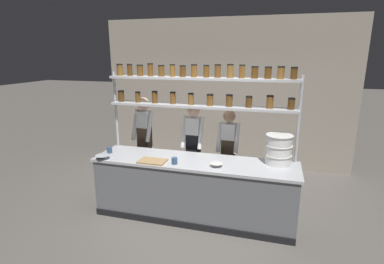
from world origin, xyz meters
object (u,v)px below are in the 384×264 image
(serving_cup_front, at_px, (109,150))
(prep_bowl_center_front, at_px, (216,165))
(container_stack, at_px, (279,149))
(spice_shelf_unit, at_px, (200,93))
(serving_cup_by_board, at_px, (174,161))
(cutting_board, at_px, (152,161))
(chef_right, at_px, (228,150))
(prep_bowl_near_left, at_px, (103,157))
(chef_center, at_px, (193,145))
(chef_left, at_px, (144,138))

(serving_cup_front, bearing_deg, prep_bowl_center_front, -3.99)
(prep_bowl_center_front, bearing_deg, container_stack, 22.97)
(prep_bowl_center_front, bearing_deg, spice_shelf_unit, 126.52)
(prep_bowl_center_front, bearing_deg, serving_cup_by_board, -174.25)
(serving_cup_by_board, bearing_deg, prep_bowl_center_front, 5.75)
(cutting_board, xyz_separation_m, prep_bowl_center_front, (0.94, 0.07, 0.01))
(chef_right, bearing_deg, prep_bowl_center_front, -90.09)
(prep_bowl_near_left, bearing_deg, cutting_board, 6.16)
(container_stack, xyz_separation_m, serving_cup_by_board, (-1.43, -0.41, -0.17))
(spice_shelf_unit, distance_m, cutting_board, 1.25)
(chef_center, bearing_deg, cutting_board, -114.61)
(prep_bowl_near_left, bearing_deg, serving_cup_front, 99.89)
(chef_center, xyz_separation_m, container_stack, (1.38, -0.41, 0.17))
(chef_center, xyz_separation_m, prep_bowl_center_front, (0.55, -0.76, -0.02))
(prep_bowl_near_left, bearing_deg, serving_cup_by_board, 4.90)
(spice_shelf_unit, relative_size, prep_bowl_near_left, 13.73)
(prep_bowl_center_front, xyz_separation_m, serving_cup_front, (-1.76, 0.12, 0.02))
(cutting_board, height_order, prep_bowl_near_left, prep_bowl_near_left)
(container_stack, bearing_deg, spice_shelf_unit, 173.43)
(spice_shelf_unit, distance_m, prep_bowl_center_front, 1.12)
(spice_shelf_unit, bearing_deg, cutting_board, -135.90)
(chef_left, distance_m, chef_right, 1.52)
(container_stack, bearing_deg, chef_left, 168.00)
(cutting_board, distance_m, prep_bowl_near_left, 0.78)
(serving_cup_front, bearing_deg, chef_left, 68.70)
(spice_shelf_unit, relative_size, chef_right, 1.86)
(chef_center, xyz_separation_m, prep_bowl_near_left, (-1.16, -0.92, -0.02))
(chef_left, bearing_deg, serving_cup_front, -105.71)
(cutting_board, xyz_separation_m, serving_cup_front, (-0.82, 0.20, 0.03))
(chef_right, relative_size, prep_bowl_center_front, 8.74)
(chef_left, xyz_separation_m, container_stack, (2.31, -0.49, 0.14))
(chef_left, height_order, chef_right, chef_left)
(spice_shelf_unit, height_order, serving_cup_front, spice_shelf_unit)
(spice_shelf_unit, relative_size, chef_center, 1.75)
(chef_right, bearing_deg, chef_center, -169.31)
(container_stack, bearing_deg, chef_center, 163.30)
(prep_bowl_near_left, relative_size, serving_cup_front, 2.35)
(chef_right, height_order, prep_bowl_near_left, chef_right)
(prep_bowl_near_left, height_order, serving_cup_front, serving_cup_front)
(chef_left, relative_size, prep_bowl_center_front, 9.58)
(chef_left, bearing_deg, prep_bowl_center_front, -24.02)
(serving_cup_front, xyz_separation_m, serving_cup_by_board, (1.16, -0.18, 0.00))
(serving_cup_front, distance_m, serving_cup_by_board, 1.17)
(chef_right, bearing_deg, cutting_board, -134.35)
(prep_bowl_center_front, bearing_deg, serving_cup_front, 176.01)
(spice_shelf_unit, relative_size, cutting_board, 7.32)
(chef_center, xyz_separation_m, cutting_board, (-0.39, -0.84, -0.03))
(chef_right, relative_size, container_stack, 3.65)
(serving_cup_front, relative_size, serving_cup_by_board, 0.95)
(chef_right, xyz_separation_m, prep_bowl_near_left, (-1.74, -1.01, 0.05))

